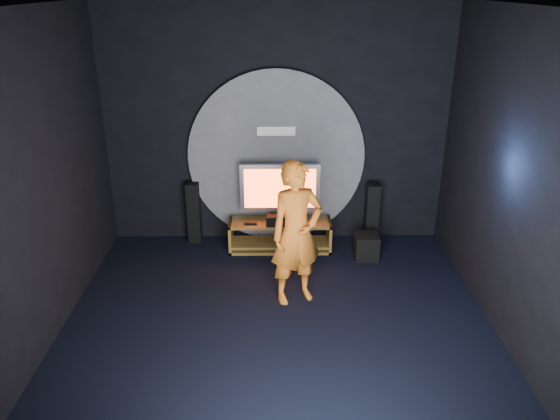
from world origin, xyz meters
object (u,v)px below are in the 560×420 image
object	(u,v)px
tv	(280,190)
tower_speaker_right	(372,214)
media_console	(280,237)
player	(296,233)
tower_speaker_left	(194,212)
subwoofer	(366,246)

from	to	relation	value
tv	tower_speaker_right	xyz separation A→B (m)	(1.39, 0.14, -0.44)
media_console	tv	world-z (taller)	tv
player	tower_speaker_left	bearing A→B (deg)	108.74
tower_speaker_right	player	size ratio (longest dim) A/B	0.52
tower_speaker_left	tower_speaker_right	xyz separation A→B (m)	(2.69, -0.10, 0.00)
tv	subwoofer	xyz separation A→B (m)	(1.24, -0.37, -0.73)
media_console	tv	xyz separation A→B (m)	(-0.01, 0.07, 0.72)
subwoofer	tower_speaker_left	bearing A→B (deg)	166.76
media_console	tower_speaker_right	bearing A→B (deg)	8.42
tower_speaker_left	tower_speaker_right	bearing A→B (deg)	-2.04
player	tower_speaker_right	bearing A→B (deg)	30.39
subwoofer	player	size ratio (longest dim) A/B	0.20
media_console	player	size ratio (longest dim) A/B	0.83
subwoofer	tower_speaker_right	bearing A→B (deg)	74.21
media_console	player	distance (m)	1.57
tower_speaker_left	tower_speaker_right	size ratio (longest dim) A/B	1.00
tower_speaker_left	subwoofer	size ratio (longest dim) A/B	2.58
tower_speaker_right	player	distance (m)	2.04
player	tv	bearing A→B (deg)	74.56
media_console	tv	size ratio (longest dim) A/B	1.30
subwoofer	player	world-z (taller)	player
tv	subwoofer	size ratio (longest dim) A/B	3.15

